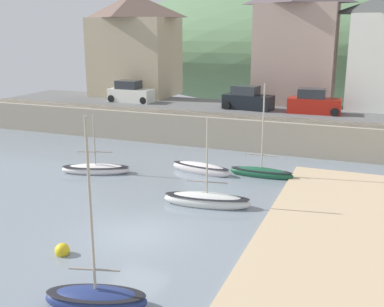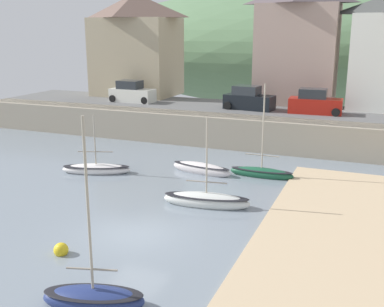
{
  "view_description": "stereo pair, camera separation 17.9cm",
  "coord_description": "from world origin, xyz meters",
  "views": [
    {
      "loc": [
        9.39,
        -17.04,
        8.87
      ],
      "look_at": [
        -0.17,
        7.21,
        1.92
      ],
      "focal_mm": 43.64,
      "sensor_mm": 36.0,
      "label": 1
    },
    {
      "loc": [
        9.56,
        -16.97,
        8.87
      ],
      "look_at": [
        -0.17,
        7.21,
        1.92
      ],
      "focal_mm": 43.64,
      "sensor_mm": 36.0,
      "label": 2
    }
  ],
  "objects": [
    {
      "name": "sailboat_white_hull",
      "position": [
        1.44,
        -5.52,
        0.3
      ],
      "size": [
        3.65,
        2.13,
        6.58
      ],
      "rotation": [
        0.0,
        0.0,
        0.28
      ],
      "color": "navy",
      "rests_on": "ground"
    },
    {
      "name": "dinghy_open_wooden",
      "position": [
        1.76,
        4.41,
        0.29
      ],
      "size": [
        4.7,
        1.87,
        4.87
      ],
      "rotation": [
        0.0,
        0.0,
        0.15
      ],
      "color": "silver",
      "rests_on": "ground"
    },
    {
      "name": "parked_car_by_wall",
      "position": [
        -0.5,
        20.7,
        3.2
      ],
      "size": [
        4.27,
        2.17,
        1.95
      ],
      "rotation": [
        0.0,
        0.0,
        -0.12
      ],
      "color": "black",
      "rests_on": "ground"
    },
    {
      "name": "sailboat_tall_mast",
      "position": [
        3.24,
        10.32,
        0.27
      ],
      "size": [
        4.0,
        0.95,
        5.93
      ],
      "rotation": [
        0.0,
        0.0,
        0.01
      ],
      "color": "#1B5337",
      "rests_on": "ground"
    },
    {
      "name": "sailboat_blue_trim",
      "position": [
        -0.52,
        9.66,
        0.27
      ],
      "size": [
        4.21,
        1.54,
        0.88
      ],
      "rotation": [
        0.0,
        0.0,
        -0.15
      ],
      "color": "silver",
      "rests_on": "ground"
    },
    {
      "name": "waterfront_building_left",
      "position": [
        -13.4,
        25.2,
        7.42
      ],
      "size": [
        8.16,
        6.21,
        9.88
      ],
      "color": "tan",
      "rests_on": "ground"
    },
    {
      "name": "quay_seawall",
      "position": [
        0.0,
        17.5,
        1.36
      ],
      "size": [
        48.0,
        9.4,
        2.4
      ],
      "color": "gray",
      "rests_on": "ground"
    },
    {
      "name": "parked_car_near_slipway",
      "position": [
        -11.55,
        20.7,
        3.2
      ],
      "size": [
        4.14,
        1.82,
        1.95
      ],
      "rotation": [
        0.0,
        0.0,
        -0.03
      ],
      "color": "silver",
      "rests_on": "ground"
    },
    {
      "name": "motorboat_with_cabin",
      "position": [
        -6.76,
        7.2,
        0.25
      ],
      "size": [
        4.55,
        2.65,
        3.9
      ],
      "rotation": [
        0.0,
        0.0,
        0.34
      ],
      "color": "white",
      "rests_on": "ground"
    },
    {
      "name": "mooring_buoy",
      "position": [
        -1.86,
        -2.89,
        0.18
      ],
      "size": [
        0.6,
        0.6,
        0.6
      ],
      "color": "yellow",
      "rests_on": "ground"
    },
    {
      "name": "parked_car_end_of_row",
      "position": [
        4.91,
        20.7,
        3.2
      ],
      "size": [
        4.17,
        1.88,
        1.95
      ],
      "rotation": [
        0.0,
        0.0,
        0.04
      ],
      "color": "#AC1C12",
      "rests_on": "ground"
    },
    {
      "name": "waterfront_building_centre",
      "position": [
        2.49,
        25.2,
        7.64
      ],
      "size": [
        7.15,
        4.41,
        10.3
      ],
      "color": "tan",
      "rests_on": "ground"
    },
    {
      "name": "hillside_backdrop",
      "position": [
        3.35,
        55.2,
        6.3
      ],
      "size": [
        80.0,
        44.0,
        18.01
      ],
      "color": "#5A7D55",
      "rests_on": "ground"
    }
  ]
}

